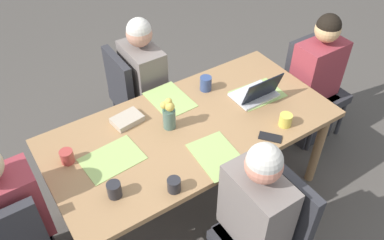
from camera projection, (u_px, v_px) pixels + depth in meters
The scene contains 22 objects.
ground_plane at pixel (192, 194), 3.17m from camera, with size 10.00×10.00×0.00m, color #4C4742.
dining_table at pixel (192, 134), 2.73m from camera, with size 1.96×0.96×0.75m.
chair_near_left_near at pixel (268, 230), 2.36m from camera, with size 0.44×0.44×0.90m.
person_near_left_near at pixel (253, 226), 2.35m from camera, with size 0.36×0.40×1.19m.
chair_far_left_mid at pixel (134, 93), 3.34m from camera, with size 0.44×0.44×0.90m.
person_far_left_mid at pixel (145, 91), 3.31m from camera, with size 0.36×0.40×1.19m.
person_head_left_left_far at pixel (15, 227), 2.34m from camera, with size 0.40×0.36×1.19m.
chair_head_right_right_near at pixel (311, 83), 3.45m from camera, with size 0.44×0.44×0.90m.
person_head_right_right_near at pixel (313, 87), 3.36m from camera, with size 0.40×0.36×1.19m.
flower_vase at pixel (169, 114), 2.58m from camera, with size 0.10×0.09×0.24m.
placemat_near_left_near at pixel (217, 156), 2.47m from camera, with size 0.36×0.26×0.00m, color #9EBC66.
placemat_far_left_mid at pixel (170, 100), 2.88m from camera, with size 0.36×0.26×0.00m, color #9EBC66.
placemat_head_left_left_far at pixel (112, 159), 2.44m from camera, with size 0.36×0.26×0.00m, color #9EBC66.
placemat_head_right_right_near at pixel (258, 94), 2.93m from camera, with size 0.36×0.26×0.00m, color #9EBC66.
laptop_head_right_right_near at pixel (256, 93), 2.87m from camera, with size 0.32×0.22×0.21m.
coffee_mug_near_left at pixel (206, 83), 2.94m from camera, with size 0.09×0.09×0.11m, color #33477A.
coffee_mug_near_right at pixel (67, 157), 2.40m from camera, with size 0.08×0.08×0.09m, color #AD3D38.
coffee_mug_centre_left at pixel (114, 190), 2.21m from camera, with size 0.08×0.08×0.10m, color #232328.
coffee_mug_centre_right at pixel (174, 185), 2.24m from camera, with size 0.08×0.08×0.09m, color #232328.
coffee_mug_far_left at pixel (285, 120), 2.65m from camera, with size 0.09×0.09×0.09m, color #DBC64C.
book_blue_cover at pixel (127, 119), 2.69m from camera, with size 0.20×0.14×0.04m, color #B2A38E.
phone_black at pixel (270, 137), 2.58m from camera, with size 0.15×0.07×0.01m, color black.
Camera 1 is at (-1.08, -1.64, 2.57)m, focal length 37.01 mm.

